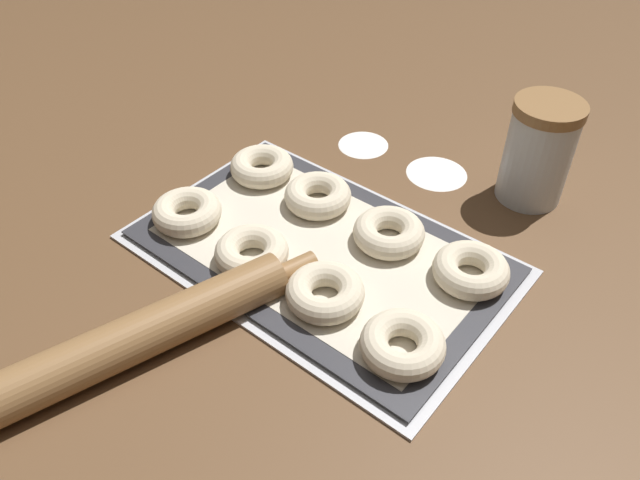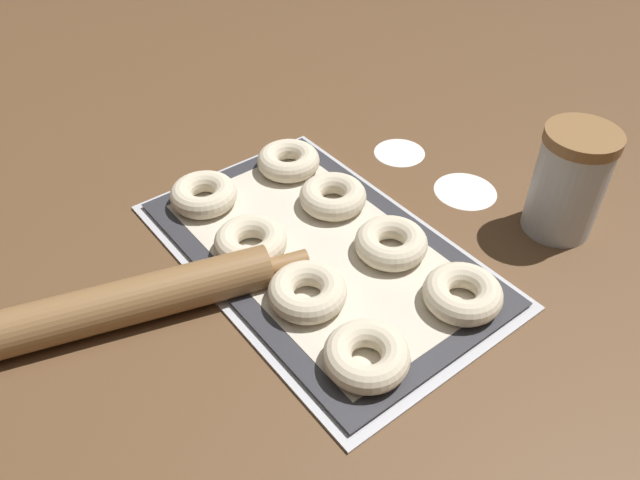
{
  "view_description": "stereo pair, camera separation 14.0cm",
  "coord_description": "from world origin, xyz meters",
  "px_view_note": "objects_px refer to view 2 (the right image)",
  "views": [
    {
      "loc": [
        0.38,
        -0.48,
        0.58
      ],
      "look_at": [
        -0.01,
        0.01,
        0.03
      ],
      "focal_mm": 35.0,
      "sensor_mm": 36.0,
      "label": 1
    },
    {
      "loc": [
        0.48,
        -0.38,
        0.58
      ],
      "look_at": [
        -0.01,
        0.01,
        0.03
      ],
      "focal_mm": 35.0,
      "sensor_mm": 36.0,
      "label": 2
    }
  ],
  "objects_px": {
    "bagel_front_far_right": "(366,356)",
    "bagel_front_mid_left": "(251,242)",
    "bagel_back_far_right": "(463,294)",
    "bagel_back_far_left": "(288,161)",
    "bagel_front_mid_right": "(307,292)",
    "bagel_back_mid_left": "(333,196)",
    "flour_canister": "(569,182)",
    "bagel_front_far_left": "(204,194)",
    "rolling_pin": "(126,302)",
    "baking_tray": "(320,253)",
    "bagel_back_mid_right": "(391,243)"
  },
  "relations": [
    {
      "from": "bagel_front_mid_right",
      "to": "bagel_back_far_right",
      "type": "height_order",
      "value": "same"
    },
    {
      "from": "bagel_back_far_right",
      "to": "rolling_pin",
      "type": "xyz_separation_m",
      "value": [
        -0.24,
        -0.33,
        0.0
      ]
    },
    {
      "from": "bagel_back_mid_left",
      "to": "flour_canister",
      "type": "distance_m",
      "value": 0.33
    },
    {
      "from": "baking_tray",
      "to": "bagel_back_far_right",
      "type": "distance_m",
      "value": 0.2
    },
    {
      "from": "bagel_back_mid_left",
      "to": "bagel_back_far_right",
      "type": "height_order",
      "value": "same"
    },
    {
      "from": "bagel_back_far_left",
      "to": "bagel_front_mid_right",
      "type": "bearing_deg",
      "value": -31.02
    },
    {
      "from": "bagel_back_mid_left",
      "to": "bagel_back_mid_right",
      "type": "distance_m",
      "value": 0.13
    },
    {
      "from": "bagel_back_far_left",
      "to": "rolling_pin",
      "type": "xyz_separation_m",
      "value": [
        0.13,
        -0.33,
        0.0
      ]
    },
    {
      "from": "bagel_back_mid_left",
      "to": "bagel_front_mid_right",
      "type": "bearing_deg",
      "value": -48.0
    },
    {
      "from": "bagel_front_mid_right",
      "to": "flour_canister",
      "type": "bearing_deg",
      "value": 75.93
    },
    {
      "from": "bagel_front_mid_left",
      "to": "bagel_back_far_left",
      "type": "distance_m",
      "value": 0.2
    },
    {
      "from": "bagel_front_mid_right",
      "to": "bagel_front_far_left",
      "type": "bearing_deg",
      "value": -179.6
    },
    {
      "from": "bagel_front_far_right",
      "to": "bagel_back_mid_left",
      "type": "distance_m",
      "value": 0.29
    },
    {
      "from": "bagel_front_far_right",
      "to": "bagel_front_mid_left",
      "type": "bearing_deg",
      "value": 179.35
    },
    {
      "from": "bagel_front_far_left",
      "to": "flour_canister",
      "type": "height_order",
      "value": "flour_canister"
    },
    {
      "from": "bagel_front_far_left",
      "to": "bagel_back_mid_left",
      "type": "height_order",
      "value": "same"
    },
    {
      "from": "bagel_front_far_right",
      "to": "bagel_back_mid_left",
      "type": "xyz_separation_m",
      "value": [
        -0.25,
        0.15,
        0.0
      ]
    },
    {
      "from": "bagel_front_far_left",
      "to": "flour_canister",
      "type": "distance_m",
      "value": 0.51
    },
    {
      "from": "bagel_front_far_right",
      "to": "bagel_back_mid_left",
      "type": "relative_size",
      "value": 1.0
    },
    {
      "from": "bagel_front_mid_left",
      "to": "bagel_front_far_right",
      "type": "distance_m",
      "value": 0.24
    },
    {
      "from": "bagel_back_mid_left",
      "to": "baking_tray",
      "type": "bearing_deg",
      "value": -48.9
    },
    {
      "from": "bagel_front_mid_left",
      "to": "rolling_pin",
      "type": "xyz_separation_m",
      "value": [
        0.0,
        -0.18,
        0.0
      ]
    },
    {
      "from": "bagel_back_mid_left",
      "to": "rolling_pin",
      "type": "relative_size",
      "value": 0.22
    },
    {
      "from": "bagel_back_mid_right",
      "to": "bagel_back_far_right",
      "type": "relative_size",
      "value": 1.0
    },
    {
      "from": "bagel_back_far_right",
      "to": "bagel_back_far_left",
      "type": "bearing_deg",
      "value": -179.83
    },
    {
      "from": "bagel_front_mid_left",
      "to": "flour_canister",
      "type": "xyz_separation_m",
      "value": [
        0.21,
        0.38,
        0.05
      ]
    },
    {
      "from": "bagel_front_far_left",
      "to": "bagel_front_mid_left",
      "type": "height_order",
      "value": "same"
    },
    {
      "from": "bagel_back_mid_right",
      "to": "bagel_front_far_left",
      "type": "bearing_deg",
      "value": -149.74
    },
    {
      "from": "bagel_front_far_left",
      "to": "bagel_front_mid_right",
      "type": "relative_size",
      "value": 1.0
    },
    {
      "from": "bagel_back_mid_left",
      "to": "bagel_back_far_right",
      "type": "distance_m",
      "value": 0.25
    },
    {
      "from": "bagel_front_far_right",
      "to": "flour_canister",
      "type": "relative_size",
      "value": 0.62
    },
    {
      "from": "bagel_back_mid_right",
      "to": "bagel_back_far_right",
      "type": "distance_m",
      "value": 0.12
    },
    {
      "from": "bagel_front_far_left",
      "to": "bagel_back_far_right",
      "type": "bearing_deg",
      "value": 22.09
    },
    {
      "from": "bagel_back_mid_right",
      "to": "bagel_back_mid_left",
      "type": "bearing_deg",
      "value": 178.85
    },
    {
      "from": "bagel_front_far_left",
      "to": "bagel_back_mid_left",
      "type": "distance_m",
      "value": 0.19
    },
    {
      "from": "baking_tray",
      "to": "bagel_front_mid_left",
      "type": "distance_m",
      "value": 0.1
    },
    {
      "from": "bagel_back_mid_right",
      "to": "bagel_back_far_right",
      "type": "xyz_separation_m",
      "value": [
        0.12,
        0.01,
        0.0
      ]
    },
    {
      "from": "bagel_back_far_left",
      "to": "bagel_back_mid_left",
      "type": "height_order",
      "value": "same"
    },
    {
      "from": "bagel_front_far_right",
      "to": "bagel_back_mid_right",
      "type": "xyz_separation_m",
      "value": [
        -0.12,
        0.15,
        0.0
      ]
    },
    {
      "from": "bagel_back_far_left",
      "to": "flour_canister",
      "type": "bearing_deg",
      "value": 34.03
    },
    {
      "from": "bagel_front_far_left",
      "to": "bagel_back_far_right",
      "type": "xyz_separation_m",
      "value": [
        0.37,
        0.15,
        0.0
      ]
    },
    {
      "from": "flour_canister",
      "to": "rolling_pin",
      "type": "height_order",
      "value": "flour_canister"
    },
    {
      "from": "bagel_back_far_left",
      "to": "flour_canister",
      "type": "height_order",
      "value": "flour_canister"
    },
    {
      "from": "bagel_back_far_right",
      "to": "flour_canister",
      "type": "distance_m",
      "value": 0.23
    },
    {
      "from": "rolling_pin",
      "to": "bagel_front_far_right",
      "type": "bearing_deg",
      "value": 36.55
    },
    {
      "from": "baking_tray",
      "to": "bagel_back_mid_left",
      "type": "bearing_deg",
      "value": 131.1
    },
    {
      "from": "bagel_back_mid_left",
      "to": "flour_canister",
      "type": "height_order",
      "value": "flour_canister"
    },
    {
      "from": "bagel_front_far_left",
      "to": "bagel_front_mid_left",
      "type": "distance_m",
      "value": 0.13
    },
    {
      "from": "bagel_front_far_right",
      "to": "rolling_pin",
      "type": "xyz_separation_m",
      "value": [
        -0.24,
        -0.18,
        0.0
      ]
    },
    {
      "from": "bagel_back_far_right",
      "to": "rolling_pin",
      "type": "height_order",
      "value": "rolling_pin"
    }
  ]
}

